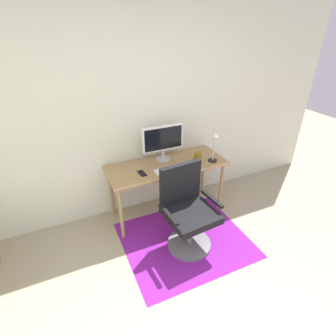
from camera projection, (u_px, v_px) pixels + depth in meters
The scene contains 10 objects.
wall_back at pixel (123, 114), 3.09m from camera, with size 6.00×0.10×2.60m, color beige.
area_rug at pixel (185, 240), 3.11m from camera, with size 1.40×1.22×0.01m, color #781B8A.
desk at pixel (167, 170), 3.27m from camera, with size 1.47×0.58×0.72m.
monitor at pixel (163, 140), 3.22m from camera, with size 0.52×0.18×0.44m.
keyboard at pixel (173, 169), 3.10m from camera, with size 0.43×0.13×0.02m, color white.
computer_mouse at pixel (197, 164), 3.21m from camera, with size 0.06×0.10×0.03m, color black.
coffee_cup at pixel (198, 157), 3.30m from camera, with size 0.09×0.09×0.10m, color #805F0D.
cell_phone at pixel (142, 173), 3.03m from camera, with size 0.07×0.14×0.01m, color black.
desk_lamp at pixel (214, 143), 3.19m from camera, with size 0.11×0.11×0.39m.
office_chair at pixel (187, 214), 2.87m from camera, with size 0.61×0.55×0.96m.
Camera 1 is at (-0.76, -0.75, 2.27)m, focal length 28.21 mm.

